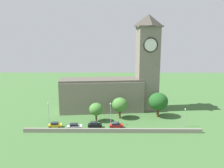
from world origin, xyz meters
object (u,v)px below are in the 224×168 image
car_white (75,126)px  church (119,83)px  car_yellow (55,125)px  tree_by_tower (96,109)px  streetlamp_central (185,114)px  streetlamp_west_mid (111,111)px  tree_riverside_east (120,105)px  tree_churchyard (158,101)px  streetlamp_west_end (49,110)px  car_red (116,125)px  car_black (95,125)px

car_white → church: bearing=54.7°
car_yellow → tree_by_tower: size_ratio=0.66×
streetlamp_central → streetlamp_west_mid: bearing=176.9°
streetlamp_central → tree_riverside_east: (-19.98, 7.70, 0.77)m
tree_churchyard → tree_by_tower: tree_churchyard is taller
church → streetlamp_central: bearing=-40.4°
church → tree_churchyard: (13.67, -7.82, -5.07)m
tree_by_tower → car_white: bearing=-131.5°
car_yellow → streetlamp_west_mid: bearing=6.8°
church → tree_by_tower: (-7.67, -12.59, -6.43)m
church → streetlamp_west_end: bearing=-143.8°
car_red → streetlamp_central: (21.40, 1.06, 3.21)m
streetlamp_west_end → tree_churchyard: tree_churchyard is taller
church → streetlamp_west_mid: bearing=-100.2°
car_white → streetlamp_west_end: 10.01m
car_yellow → streetlamp_west_end: streetlamp_west_end is taller
streetlamp_west_end → streetlamp_central: (42.54, -0.89, -0.93)m
church → car_red: church is taller
church → streetlamp_central: 27.35m
tree_churchyard → tree_by_tower: bearing=-167.4°
car_yellow → streetlamp_west_mid: size_ratio=0.58×
streetlamp_central → tree_by_tower: 28.26m
car_white → tree_churchyard: size_ratio=0.53×
church → streetlamp_west_end: (-22.33, -16.34, -5.62)m
streetlamp_central → car_red: bearing=-177.2°
car_yellow → tree_riverside_east: 22.34m
car_white → car_red: bearing=5.3°
tree_riverside_east → streetlamp_west_mid: bearing=-115.7°
car_black → car_red: bearing=-2.5°
car_black → tree_by_tower: bearing=89.5°
car_red → streetlamp_central: bearing=2.8°
car_black → tree_riverside_east: (7.95, 8.48, 3.97)m
car_yellow → streetlamp_west_end: size_ratio=0.55×
church → streetlamp_west_end: 28.24m
car_yellow → car_white: (6.28, -1.45, 0.09)m
streetlamp_central → tree_churchyard: tree_churchyard is taller
car_black → streetlamp_west_mid: 6.57m
church → tree_churchyard: 16.54m
church → streetlamp_west_mid: size_ratio=5.20×
car_black → streetlamp_west_mid: (4.86, 2.05, 3.92)m
car_white → tree_churchyard: tree_churchyard is taller
car_white → streetlamp_west_mid: (10.90, 3.51, 3.91)m
car_white → tree_by_tower: tree_by_tower is taller
car_yellow → car_black: bearing=0.1°
car_white → car_red: 12.62m
car_black → tree_churchyard: bearing=25.5°
car_red → tree_riverside_east: bearing=80.8°
car_white → streetlamp_west_end: (-8.57, 3.13, 4.11)m
car_white → streetlamp_west_mid: 12.10m
streetlamp_west_end → streetlamp_west_mid: size_ratio=1.05×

